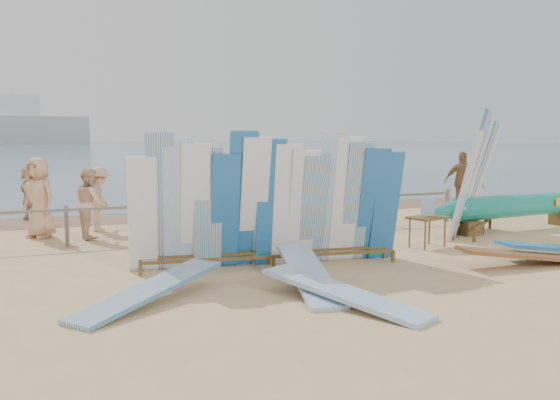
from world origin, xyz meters
name	(u,v)px	position (x,y,z in m)	size (l,w,h in m)	color
ground	(293,259)	(0.00, 0.00, 0.00)	(160.00, 160.00, 0.00)	tan
ocean	(59,147)	(0.00, 128.00, 0.00)	(320.00, 240.00, 0.02)	#44647A
wet_sand_strip	(199,214)	(0.00, 7.20, 0.00)	(40.00, 2.60, 0.01)	brown
distant_ship	(7,126)	(-12.00, 180.00, 5.31)	(45.00, 8.00, 14.00)	#999EA3
fence	(243,209)	(0.00, 3.00, 0.63)	(12.08, 0.08, 0.90)	#79675B
main_surfboard_rack	(270,206)	(-0.66, -0.47, 1.11)	(5.04, 1.31, 2.48)	brown
side_surfboard_rack	(474,179)	(5.20, 1.00, 1.35)	(2.48, 2.23, 3.00)	brown
outrigger_canoe	(518,207)	(6.76, 1.15, 0.57)	(6.32, 1.02, 0.90)	brown
vendor_table	(427,231)	(3.16, 0.03, 0.35)	(0.92, 0.76, 1.06)	brown
flat_board_c	(527,266)	(3.75, -2.20, 0.00)	(0.56, 2.70, 0.07)	brown
flat_board_e	(149,303)	(-3.14, -2.02, 0.00)	(0.56, 2.70, 0.07)	silver
flat_board_b	(309,287)	(-0.63, -2.07, 0.00)	(0.56, 2.70, 0.07)	#88AFDA
flat_board_a	(343,305)	(-0.60, -3.15, 0.00)	(0.56, 2.70, 0.07)	#88AFDA
beach_chair_left	(278,216)	(1.37, 4.15, 0.24)	(0.69, 0.70, 0.84)	red
beach_chair_right	(269,217)	(1.05, 3.98, 0.26)	(0.58, 0.60, 0.89)	red
stroller	(270,211)	(1.05, 3.94, 0.41)	(0.66, 0.84, 1.02)	red
beachgoer_2	(90,203)	(-3.43, 3.93, 0.83)	(0.80, 0.39, 1.65)	beige
beachgoer_0	(39,198)	(-4.52, 4.46, 0.94)	(0.92, 0.44, 1.89)	tan
beachgoer_extra_0	(474,182)	(9.20, 5.68, 0.82)	(1.06, 0.44, 1.64)	tan
beachgoer_3	(99,199)	(-3.13, 4.93, 0.81)	(1.04, 0.43, 1.61)	tan
beachgoer_5	(183,192)	(-0.73, 6.16, 0.78)	(1.45, 0.47, 1.57)	beige
beachgoer_7	(286,190)	(2.20, 5.61, 0.79)	(0.58, 0.32, 1.58)	#8C6042
beachgoer_10	(463,181)	(8.00, 4.82, 0.94)	(1.10, 0.48, 1.88)	#8C6042
beachgoer_6	(322,194)	(2.49, 3.74, 0.85)	(0.83, 0.39, 1.69)	tan
beachgoer_9	(333,181)	(4.33, 6.69, 0.92)	(1.19, 0.49, 1.85)	tan
beachgoer_11	(30,193)	(-4.74, 7.50, 0.79)	(1.46, 0.47, 1.58)	beige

